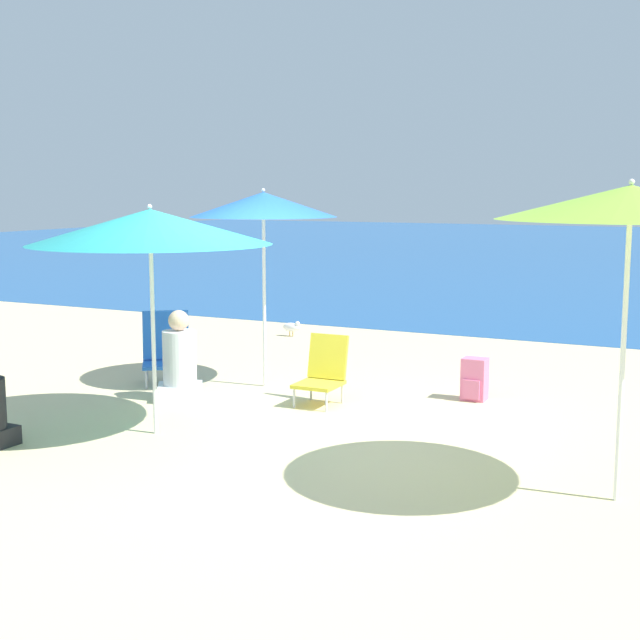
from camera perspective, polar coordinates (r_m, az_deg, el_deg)
ground_plane at (r=7.73m, az=-1.99°, el=-7.62°), size 60.00×60.00×0.00m
beach_umbrella_teal at (r=7.75m, az=-10.81°, el=5.87°), size 2.09×2.09×2.00m
beach_umbrella_lime at (r=6.25m, az=19.26°, el=7.09°), size 1.77×1.77×2.20m
beach_umbrella_blue at (r=9.52m, az=-3.64°, el=7.37°), size 1.57×1.57×2.14m
beach_chair_yellow at (r=8.91m, az=0.21°, el=-3.29°), size 0.42×0.52×0.68m
beach_chair_blue at (r=10.03m, az=-9.83°, el=-1.83°), size 0.75×0.76×0.78m
person_seated_near at (r=9.15m, az=-8.97°, el=-2.76°), size 0.58×0.56×0.92m
backpack_pink at (r=9.20m, az=9.86°, el=-3.77°), size 0.24×0.23×0.43m
seagull at (r=12.96m, az=-1.82°, el=-0.44°), size 0.27×0.11×0.23m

